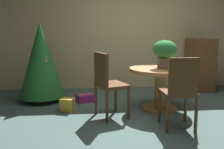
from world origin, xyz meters
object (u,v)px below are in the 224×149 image
Objects in this scene: round_dining_table at (161,80)px; holiday_tree at (41,60)px; wooden_cabinet at (200,65)px; flower_vase at (164,51)px; gift_box_gold at (68,105)px; wooden_chair_left_near at (107,81)px; wooden_chair_near at (180,89)px; gift_box_purple at (85,98)px.

holiday_tree is (-2.07, 0.72, 0.27)m from round_dining_table.
wooden_cabinet is at bearing 45.80° from round_dining_table.
round_dining_table is at bearing -19.13° from holiday_tree.
wooden_cabinet is (1.23, 1.33, -0.41)m from flower_vase.
flower_vase is 1.81× the size of gift_box_gold.
holiday_tree is 5.70× the size of gift_box_gold.
wooden_chair_left_near is 0.68× the size of holiday_tree.
flower_vase is at bearing -33.28° from round_dining_table.
wooden_chair_near is at bearing -119.87° from wooden_cabinet.
round_dining_table is 2.78× the size of gift_box_purple.
round_dining_table is 1.82m from wooden_cabinet.
flower_vase is 0.98m from wooden_chair_near.
wooden_chair_left_near is 1.10m from gift_box_purple.
wooden_chair_left_near reaches higher than gift_box_gold.
wooden_chair_near is 2.01m from gift_box_purple.
round_dining_table is at bearing -1.25° from gift_box_gold.
wooden_chair_left_near is (-0.96, -0.31, -0.41)m from flower_vase.
gift_box_purple is at bearing 62.33° from gift_box_gold.
gift_box_gold is at bearing 148.98° from wooden_chair_near.
wooden_chair_left_near is 0.87× the size of wooden_cabinet.
flower_vase reaches higher than round_dining_table.
gift_box_purple is (0.80, -0.14, -0.70)m from holiday_tree.
gift_box_purple is (-1.27, 1.48, -0.48)m from wooden_chair_near.
round_dining_table is 4.08× the size of gift_box_gold.
gift_box_gold is (-1.56, 0.03, -0.40)m from round_dining_table.
wooden_chair_near reaches higher than gift_box_purple.
gift_box_gold is at bearing -52.91° from holiday_tree.
holiday_tree is at bearing 169.86° from gift_box_purple.
wooden_cabinet is (2.54, 0.72, 0.50)m from gift_box_purple.
wooden_chair_near is 2.64m from holiday_tree.
flower_vase reaches higher than wooden_chair_near.
wooden_cabinet reaches higher than round_dining_table.
wooden_cabinet reaches higher than gift_box_gold.
round_dining_table is at bearing -134.20° from wooden_cabinet.
round_dining_table is 2.26× the size of flower_vase.
wooden_chair_near reaches higher than round_dining_table.
gift_box_purple is at bearing 110.80° from wooden_chair_left_near.
round_dining_table reaches higher than gift_box_purple.
round_dining_table is 0.72× the size of holiday_tree.
holiday_tree is 3.89× the size of gift_box_purple.
wooden_chair_near is at bearing -90.00° from round_dining_table.
flower_vase is 2.25m from holiday_tree.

